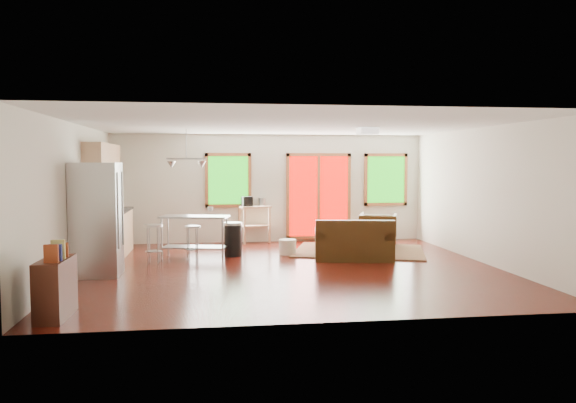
{
  "coord_description": "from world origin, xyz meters",
  "views": [
    {
      "loc": [
        -1.44,
        -10.0,
        1.93
      ],
      "look_at": [
        0.0,
        0.3,
        1.2
      ],
      "focal_mm": 35.0,
      "sensor_mm": 36.0,
      "label": 1
    }
  ],
  "objects": [
    {
      "name": "ceiling",
      "position": [
        0.0,
        0.0,
        2.61
      ],
      "size": [
        7.5,
        7.0,
        0.02
      ],
      "primitive_type": "cube",
      "color": "silver",
      "rests_on": "ground"
    },
    {
      "name": "rug",
      "position": [
        1.75,
        1.7,
        0.01
      ],
      "size": [
        3.24,
        2.84,
        0.03
      ],
      "primitive_type": "cube",
      "rotation": [
        0.0,
        0.0,
        -0.32
      ],
      "color": "#4B6238",
      "rests_on": "floor"
    },
    {
      "name": "front_wall",
      "position": [
        0.0,
        -3.51,
        1.3
      ],
      "size": [
        7.5,
        0.02,
        2.6
      ],
      "primitive_type": "cube",
      "color": "beige",
      "rests_on": "ground"
    },
    {
      "name": "coffee_table",
      "position": [
        1.92,
        1.88,
        0.35
      ],
      "size": [
        1.04,
        0.65,
        0.4
      ],
      "rotation": [
        0.0,
        0.0,
        -0.04
      ],
      "color": "black",
      "rests_on": "floor"
    },
    {
      "name": "island",
      "position": [
        -1.75,
        1.34,
        0.59
      ],
      "size": [
        1.44,
        0.83,
        0.86
      ],
      "rotation": [
        0.0,
        0.0,
        -0.23
      ],
      "color": "#B7BABC",
      "rests_on": "floor"
    },
    {
      "name": "ottoman",
      "position": [
        1.29,
        2.25,
        0.21
      ],
      "size": [
        0.82,
        0.82,
        0.42
      ],
      "primitive_type": "cube",
      "rotation": [
        0.0,
        0.0,
        -0.41
      ],
      "color": "black",
      "rests_on": "floor"
    },
    {
      "name": "pendant_light",
      "position": [
        -1.9,
        1.5,
        1.9
      ],
      "size": [
        0.8,
        0.18,
        0.79
      ],
      "color": "gray",
      "rests_on": "ceiling"
    },
    {
      "name": "armchair",
      "position": [
        2.38,
        2.37,
        0.42
      ],
      "size": [
        1.03,
        1.0,
        0.85
      ],
      "primitive_type": "imported",
      "rotation": [
        0.0,
        0.0,
        2.8
      ],
      "color": "black",
      "rests_on": "floor"
    },
    {
      "name": "window_left",
      "position": [
        -1.0,
        3.46,
        1.5
      ],
      "size": [
        1.1,
        0.05,
        1.3
      ],
      "color": "#105C0A",
      "rests_on": "back_wall"
    },
    {
      "name": "refrigerator",
      "position": [
        -3.34,
        -0.17,
        0.96
      ],
      "size": [
        0.8,
        0.76,
        1.92
      ],
      "rotation": [
        0.0,
        0.0,
        -0.01
      ],
      "color": "#B7BABC",
      "rests_on": "floor"
    },
    {
      "name": "book",
      "position": [
        1.99,
        1.74,
        0.56
      ],
      "size": [
        0.24,
        0.04,
        0.32
      ],
      "primitive_type": "imported",
      "rotation": [
        0.0,
        0.0,
        0.03
      ],
      "color": "maroon",
      "rests_on": "coffee_table"
    },
    {
      "name": "loveseat",
      "position": [
        1.38,
        0.75,
        0.32
      ],
      "size": [
        1.65,
        1.11,
        0.81
      ],
      "rotation": [
        0.0,
        0.0,
        -0.17
      ],
      "color": "black",
      "rests_on": "floor"
    },
    {
      "name": "window_right",
      "position": [
        2.9,
        3.46,
        1.5
      ],
      "size": [
        1.1,
        0.05,
        1.3
      ],
      "color": "#105C0A",
      "rests_on": "back_wall"
    },
    {
      "name": "floor",
      "position": [
        0.0,
        0.0,
        -0.01
      ],
      "size": [
        7.5,
        7.0,
        0.02
      ],
      "primitive_type": "cube",
      "color": "#320A06",
      "rests_on": "ground"
    },
    {
      "name": "ceiling_flush",
      "position": [
        1.6,
        0.6,
        2.53
      ],
      "size": [
        0.35,
        0.35,
        0.12
      ],
      "primitive_type": "cube",
      "color": "white",
      "rests_on": "ceiling"
    },
    {
      "name": "trash_can",
      "position": [
        -0.97,
        1.49,
        0.35
      ],
      "size": [
        0.47,
        0.47,
        0.7
      ],
      "rotation": [
        0.0,
        0.0,
        0.27
      ],
      "color": "black",
      "rests_on": "floor"
    },
    {
      "name": "kitchen_cart",
      "position": [
        -0.41,
        3.34,
        0.76
      ],
      "size": [
        0.83,
        0.64,
        1.12
      ],
      "rotation": [
        0.0,
        0.0,
        0.26
      ],
      "color": "tan",
      "rests_on": "floor"
    },
    {
      "name": "bar_stool_b",
      "position": [
        -1.79,
        1.17,
        0.5
      ],
      "size": [
        0.36,
        0.36,
        0.68
      ],
      "rotation": [
        0.0,
        0.0,
        -0.14
      ],
      "color": "#B7BABC",
      "rests_on": "floor"
    },
    {
      "name": "pouf",
      "position": [
        0.17,
        1.54,
        0.16
      ],
      "size": [
        0.36,
        0.36,
        0.31
      ],
      "primitive_type": "cylinder",
      "rotation": [
        0.0,
        0.0,
        0.0
      ],
      "color": "beige",
      "rests_on": "floor"
    },
    {
      "name": "bar_stool_a",
      "position": [
        -2.52,
        0.88,
        0.56
      ],
      "size": [
        0.38,
        0.38,
        0.75
      ],
      "rotation": [
        0.0,
        0.0,
        -0.07
      ],
      "color": "#B7BABC",
      "rests_on": "floor"
    },
    {
      "name": "cabinets",
      "position": [
        -3.49,
        1.7,
        0.93
      ],
      "size": [
        0.64,
        2.24,
        2.3
      ],
      "color": "tan",
      "rests_on": "floor"
    },
    {
      "name": "cup",
      "position": [
        -1.43,
        1.31,
        1.01
      ],
      "size": [
        0.13,
        0.11,
        0.11
      ],
      "primitive_type": "imported",
      "rotation": [
        0.0,
        0.0,
        0.18
      ],
      "color": "silver",
      "rests_on": "island"
    },
    {
      "name": "vase",
      "position": [
        1.7,
        1.81,
        0.5
      ],
      "size": [
        0.17,
        0.18,
        0.28
      ],
      "rotation": [
        0.0,
        0.0,
        -0.04
      ],
      "color": "silver",
      "rests_on": "coffee_table"
    },
    {
      "name": "left_wall",
      "position": [
        -3.76,
        0.0,
        1.3
      ],
      "size": [
        0.02,
        7.0,
        2.6
      ],
      "primitive_type": "cube",
      "color": "beige",
      "rests_on": "ground"
    },
    {
      "name": "bookshelf",
      "position": [
        -3.35,
        -2.82,
        0.38
      ],
      "size": [
        0.35,
        0.84,
        0.97
      ],
      "rotation": [
        0.0,
        0.0,
        -0.03
      ],
      "color": "black",
      "rests_on": "floor"
    },
    {
      "name": "french_doors",
      "position": [
        1.2,
        3.46,
        1.1
      ],
      "size": [
        1.6,
        0.05,
        2.1
      ],
      "color": "#BD0400",
      "rests_on": "back_wall"
    },
    {
      "name": "back_wall",
      "position": [
        0.0,
        3.51,
        1.3
      ],
      "size": [
        7.5,
        0.02,
        2.6
      ],
      "primitive_type": "cube",
      "color": "beige",
      "rests_on": "ground"
    },
    {
      "name": "right_wall",
      "position": [
        3.76,
        0.0,
        1.3
      ],
      "size": [
        0.02,
        7.0,
        2.6
      ],
      "primitive_type": "cube",
      "color": "beige",
      "rests_on": "ground"
    }
  ]
}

